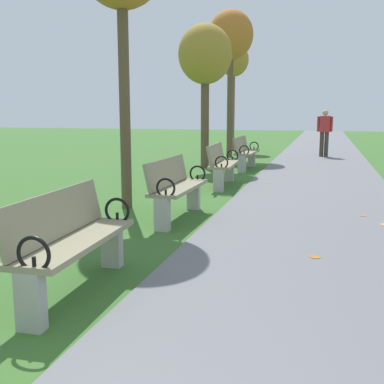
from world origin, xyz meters
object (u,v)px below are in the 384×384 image
(park_bench_4, at_px, (222,164))
(park_bench_2, at_px, (71,239))
(tree_3, at_px, (205,56))
(tree_5, at_px, (234,61))
(park_bench_3, at_px, (176,187))
(tree_4, at_px, (231,38))
(park_bench_5, at_px, (245,152))
(pedestrian_walking, at_px, (325,130))

(park_bench_4, bearing_deg, park_bench_2, -90.00)
(tree_3, height_order, tree_5, tree_5)
(park_bench_3, relative_size, tree_4, 0.32)
(park_bench_5, bearing_deg, tree_5, 103.87)
(tree_4, distance_m, tree_5, 2.84)
(park_bench_4, bearing_deg, pedestrian_walking, 74.28)
(tree_3, bearing_deg, tree_4, 88.78)
(park_bench_2, relative_size, tree_5, 0.38)
(park_bench_5, height_order, pedestrian_walking, pedestrian_walking)
(park_bench_2, relative_size, tree_4, 0.32)
(park_bench_4, bearing_deg, tree_3, 110.18)
(park_bench_5, xyz_separation_m, tree_4, (-1.13, 3.50, 3.57))
(park_bench_3, relative_size, tree_3, 0.40)
(park_bench_3, relative_size, pedestrian_walking, 0.99)
(park_bench_4, relative_size, tree_4, 0.33)
(park_bench_4, height_order, tree_5, tree_5)
(pedestrian_walking, bearing_deg, tree_3, -128.71)
(tree_5, height_order, pedestrian_walking, tree_5)
(park_bench_3, xyz_separation_m, tree_3, (-1.20, 6.52, 2.60))
(tree_3, height_order, pedestrian_walking, tree_3)
(park_bench_2, xyz_separation_m, tree_3, (-1.20, 9.54, 2.60))
(park_bench_4, distance_m, tree_5, 9.94)
(park_bench_2, xyz_separation_m, park_bench_3, (-0.00, 3.01, 0.00))
(pedestrian_walking, bearing_deg, park_bench_4, -105.72)
(park_bench_2, distance_m, tree_5, 15.96)
(park_bench_4, xyz_separation_m, park_bench_5, (-0.00, 3.05, 0.00))
(park_bench_4, distance_m, pedestrian_walking, 7.66)
(park_bench_2, height_order, tree_3, tree_3)
(park_bench_3, xyz_separation_m, tree_4, (-1.13, 9.81, 3.57))
(park_bench_5, bearing_deg, park_bench_4, -90.00)
(park_bench_3, height_order, park_bench_5, same)
(tree_5, bearing_deg, park_bench_4, -80.58)
(park_bench_5, distance_m, tree_5, 7.15)
(park_bench_4, distance_m, tree_4, 7.55)
(park_bench_2, height_order, park_bench_5, same)
(park_bench_4, relative_size, tree_3, 0.41)
(pedestrian_walking, bearing_deg, park_bench_5, -115.68)
(park_bench_3, height_order, tree_4, tree_4)
(tree_3, bearing_deg, park_bench_3, -79.54)
(park_bench_4, xyz_separation_m, pedestrian_walking, (2.07, 7.36, 0.44))
(park_bench_5, distance_m, tree_3, 2.87)
(tree_3, bearing_deg, tree_5, 93.25)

